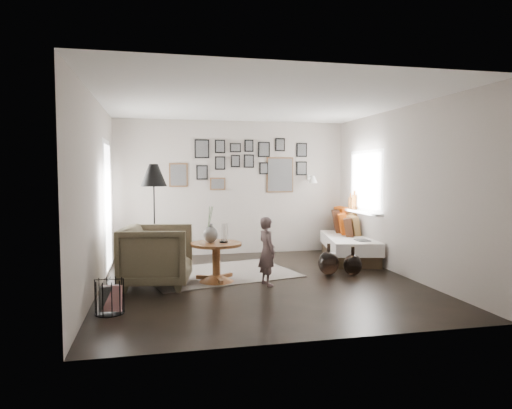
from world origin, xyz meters
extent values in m
plane|color=black|center=(0.00, 0.00, 0.00)|extent=(4.80, 4.80, 0.00)
plane|color=#A59A90|center=(0.00, 2.40, 1.30)|extent=(4.50, 0.00, 4.50)
plane|color=#A59A90|center=(0.00, -2.40, 1.30)|extent=(4.50, 0.00, 4.50)
plane|color=#A59A90|center=(-2.25, 0.00, 1.30)|extent=(0.00, 4.80, 4.80)
plane|color=#A59A90|center=(2.25, 0.00, 1.30)|extent=(0.00, 4.80, 4.80)
plane|color=white|center=(0.00, 0.00, 2.60)|extent=(4.80, 4.80, 0.00)
plane|color=white|center=(-2.23, 1.20, 1.05)|extent=(0.00, 2.14, 2.14)
plane|color=white|center=(-2.23, 1.20, 1.05)|extent=(0.00, 1.88, 1.88)
plane|color=white|center=(-2.23, 1.20, 1.05)|extent=(0.00, 1.93, 1.93)
plane|color=white|center=(2.23, 1.20, 1.45)|extent=(0.00, 1.30, 1.30)
plane|color=white|center=(2.23, 1.20, 1.45)|extent=(0.00, 1.14, 1.14)
cube|color=white|center=(2.17, 1.20, 0.88)|extent=(0.15, 1.32, 0.04)
cylinder|color=#8C4C14|center=(2.17, 1.55, 1.04)|extent=(0.10, 0.10, 0.28)
cylinder|color=#8C4C14|center=(2.17, 1.72, 1.01)|extent=(0.08, 0.08, 0.22)
cube|color=brown|center=(-1.05, 2.38, 1.55)|extent=(0.35, 0.03, 0.45)
cube|color=black|center=(-1.05, 2.37, 1.55)|extent=(0.30, 0.01, 0.40)
cube|color=black|center=(-0.60, 2.38, 2.05)|extent=(0.28, 0.03, 0.36)
cube|color=black|center=(-0.60, 2.37, 2.05)|extent=(0.23, 0.01, 0.31)
cube|color=black|center=(-0.60, 2.38, 1.60)|extent=(0.22, 0.03, 0.28)
cube|color=black|center=(-0.60, 2.37, 1.60)|extent=(0.17, 0.01, 0.23)
cube|color=black|center=(-0.25, 2.38, 2.10)|extent=(0.20, 0.03, 0.26)
cube|color=black|center=(-0.25, 2.37, 2.10)|extent=(0.15, 0.01, 0.21)
cube|color=black|center=(-0.25, 2.38, 1.78)|extent=(0.20, 0.03, 0.26)
cube|color=black|center=(-0.25, 2.37, 1.78)|extent=(0.15, 0.01, 0.21)
cube|color=black|center=(0.05, 2.38, 2.08)|extent=(0.22, 0.03, 0.18)
cube|color=black|center=(0.05, 2.37, 2.08)|extent=(0.17, 0.01, 0.13)
cube|color=black|center=(0.05, 2.38, 1.82)|extent=(0.18, 0.03, 0.24)
cube|color=black|center=(0.05, 2.37, 1.82)|extent=(0.13, 0.01, 0.19)
cube|color=black|center=(0.32, 2.38, 2.12)|extent=(0.18, 0.03, 0.24)
cube|color=black|center=(0.32, 2.37, 2.12)|extent=(0.13, 0.01, 0.19)
cube|color=black|center=(0.32, 2.38, 1.82)|extent=(0.20, 0.03, 0.26)
cube|color=black|center=(0.32, 2.37, 1.82)|extent=(0.15, 0.01, 0.21)
cube|color=black|center=(0.62, 2.38, 2.05)|extent=(0.24, 0.03, 0.30)
cube|color=black|center=(0.62, 2.37, 2.05)|extent=(0.19, 0.01, 0.25)
cube|color=black|center=(0.62, 2.38, 1.68)|extent=(0.18, 0.03, 0.24)
cube|color=black|center=(0.62, 2.37, 1.68)|extent=(0.13, 0.01, 0.19)
cube|color=brown|center=(0.95, 2.38, 1.55)|extent=(0.55, 0.03, 0.70)
cube|color=black|center=(0.95, 2.37, 1.55)|extent=(0.50, 0.01, 0.65)
cube|color=black|center=(0.95, 2.38, 2.15)|extent=(0.20, 0.03, 0.26)
cube|color=black|center=(0.95, 2.37, 2.15)|extent=(0.15, 0.01, 0.21)
cube|color=black|center=(1.40, 2.38, 2.05)|extent=(0.22, 0.03, 0.28)
cube|color=black|center=(1.40, 2.37, 2.05)|extent=(0.17, 0.01, 0.23)
cube|color=black|center=(1.40, 2.38, 1.68)|extent=(0.22, 0.03, 0.28)
cube|color=black|center=(1.40, 2.37, 1.68)|extent=(0.17, 0.01, 0.23)
cube|color=brown|center=(-0.30, 2.38, 1.38)|extent=(0.30, 0.03, 0.24)
cube|color=black|center=(-0.30, 2.37, 1.38)|extent=(0.25, 0.01, 0.19)
cube|color=white|center=(1.55, 2.37, 1.50)|extent=(0.06, 0.04, 0.10)
cylinder|color=white|center=(1.55, 2.25, 1.52)|extent=(0.02, 0.24, 0.02)
cone|color=white|center=(1.55, 2.12, 1.46)|extent=(0.18, 0.18, 0.14)
cube|color=beige|center=(-0.50, 0.65, 0.01)|extent=(2.55, 2.06, 0.01)
cone|color=brown|center=(-0.62, 0.12, 0.05)|extent=(0.55, 0.55, 0.11)
cylinder|color=brown|center=(-0.62, 0.12, 0.30)|extent=(0.12, 0.12, 0.42)
cylinder|color=brown|center=(-0.62, 0.12, 0.56)|extent=(0.74, 0.74, 0.04)
ellipsoid|color=black|center=(-0.70, 0.14, 0.70)|extent=(0.21, 0.21, 0.23)
cylinder|color=black|center=(-0.70, 0.14, 0.83)|extent=(0.06, 0.06, 0.04)
cylinder|color=black|center=(-0.51, 0.12, 0.59)|extent=(0.13, 0.13, 0.02)
cube|color=black|center=(2.00, 1.37, 0.10)|extent=(1.12, 1.91, 0.21)
cube|color=white|center=(2.00, 1.37, 0.31)|extent=(1.19, 1.98, 0.23)
cube|color=#C9480B|center=(2.02, 2.10, 0.66)|extent=(0.26, 0.54, 0.52)
cube|color=#3B2013|center=(1.89, 2.01, 0.63)|extent=(0.35, 0.51, 0.47)
cube|color=brown|center=(2.13, 1.86, 0.62)|extent=(0.25, 0.47, 0.45)
cube|color=#C9480B|center=(1.94, 1.72, 0.61)|extent=(0.32, 0.47, 0.43)
cube|color=brown|center=(2.09, 1.55, 0.59)|extent=(0.20, 0.40, 0.39)
cube|color=#3B2013|center=(2.00, 1.41, 0.58)|extent=(0.34, 0.42, 0.37)
cube|color=black|center=(2.00, 0.82, 0.43)|extent=(0.22, 0.29, 0.02)
imported|color=brown|center=(-1.47, 0.06, 0.43)|extent=(1.09, 1.07, 0.86)
cube|color=beige|center=(-1.44, 0.11, 0.48)|extent=(0.46, 0.47, 0.18)
cylinder|color=black|center=(-1.50, 0.85, 0.01)|extent=(0.27, 0.27, 0.03)
cylinder|color=black|center=(-1.50, 0.85, 0.77)|extent=(0.02, 0.02, 1.54)
cone|color=black|center=(-1.50, 0.85, 1.56)|extent=(0.40, 0.40, 0.35)
cube|color=black|center=(-2.00, -1.10, 0.18)|extent=(0.23, 0.15, 0.30)
cube|color=beige|center=(-1.97, -1.12, 0.18)|extent=(0.23, 0.12, 0.30)
ellipsoid|color=black|center=(1.15, 0.21, 0.19)|extent=(0.33, 0.33, 0.38)
cylinder|color=black|center=(1.15, 0.21, 0.43)|extent=(0.05, 0.05, 0.12)
ellipsoid|color=black|center=(1.50, 0.09, 0.17)|extent=(0.29, 0.29, 0.33)
cylinder|color=black|center=(1.50, 0.09, 0.39)|extent=(0.05, 0.05, 0.12)
imported|color=#604C4D|center=(0.05, -0.21, 0.49)|extent=(0.31, 0.40, 0.97)
camera|label=1|loc=(-1.46, -6.41, 1.59)|focal=32.00mm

